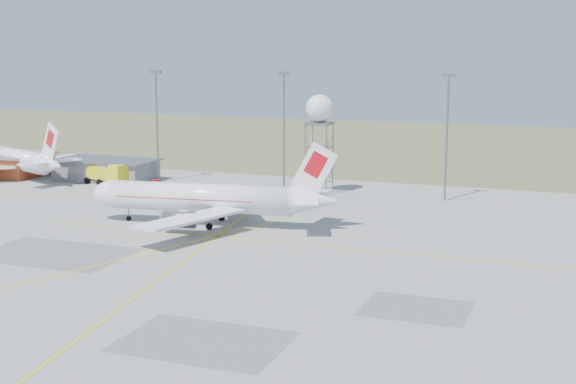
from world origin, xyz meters
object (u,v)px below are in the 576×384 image
at_px(airliner_main, 206,199).
at_px(baggage_tug, 157,185).
at_px(airliner_far, 13,159).
at_px(fire_truck, 108,174).
at_px(radar_tower, 319,138).

distance_m(airliner_main, baggage_tug, 31.52).
height_order(airliner_far, baggage_tug, airliner_far).
xyz_separation_m(airliner_main, fire_truck, (-31.75, 23.94, -1.84)).
xyz_separation_m(airliner_far, fire_truck, (21.55, -0.74, -1.65)).
height_order(airliner_main, fire_truck, airliner_main).
xyz_separation_m(fire_truck, baggage_tug, (10.56, -0.82, -1.29)).
height_order(airliner_far, radar_tower, radar_tower).
height_order(airliner_main, baggage_tug, airliner_main).
relative_size(fire_truck, baggage_tug, 4.22).
bearing_deg(fire_truck, baggage_tug, 12.29).
relative_size(airliner_main, fire_truck, 3.46).
bearing_deg(radar_tower, airliner_main, -103.68).
xyz_separation_m(airliner_far, baggage_tug, (32.11, -1.55, -2.94)).
distance_m(fire_truck, baggage_tug, 10.67).
relative_size(airliner_main, airliner_far, 1.10).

